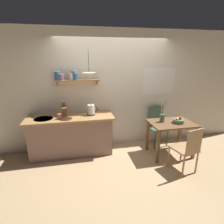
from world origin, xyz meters
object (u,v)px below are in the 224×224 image
Objects in this scene: dining_chair_far at (156,124)px; dining_chair_near at (187,148)px; dining_table at (171,128)px; knife_block at (64,111)px; twig_vase at (162,118)px; fruit_bowl at (178,120)px; coffee_mug_by_sink at (60,116)px; electric_kettle at (91,110)px; pendant_lamp at (89,75)px.

dining_chair_near is at bearing -88.38° from dining_chair_far.
knife_block is at bearing 166.96° from dining_table.
dining_table is 0.31m from twig_vase.
dining_chair_near is (-0.04, -0.68, -0.11)m from dining_table.
fruit_bowl is 2.44m from knife_block.
electric_kettle is at bearing 10.91° from coffee_mug_by_sink.
dining_chair_far is at bearing 5.22° from pendant_lamp.
fruit_bowl is at bearing 75.27° from dining_chair_near.
knife_block is at bearing 151.47° from dining_chair_near.
pendant_lamp is at bearing -110.35° from electric_kettle.
knife_block is 0.93m from pendant_lamp.
dining_chair_far reaches higher than dining_chair_near.
electric_kettle is 0.57m from knife_block.
dining_table is at bearing -8.48° from coffee_mug_by_sink.
electric_kettle is at bearing 163.81° from fruit_bowl.
electric_kettle is 0.68m from coffee_mug_by_sink.
dining_table is 2.07m from pendant_lamp.
pendant_lamp reaches higher than electric_kettle.
fruit_bowl is 0.42× the size of pendant_lamp.
fruit_bowl is at bearing -9.12° from coffee_mug_by_sink.
dining_chair_far is 2.04m from pendant_lamp.
electric_kettle reaches higher than dining_table.
dining_chair_near is at bearing -104.73° from fruit_bowl.
twig_vase reaches higher than dining_chair_near.
dining_table is 4.02× the size of fruit_bowl.
dining_chair_near is 2.55m from knife_block.
dining_chair_near reaches higher than dining_table.
fruit_bowl is at bearing -13.44° from knife_block.
electric_kettle is (-1.67, 0.47, 0.38)m from dining_table.
dining_chair_near is at bearing -93.17° from dining_table.
pendant_lamp reaches higher than coffee_mug_by_sink.
dining_chair_near is at bearing -33.45° from pendant_lamp.
twig_vase is at bearing -7.32° from coffee_mug_by_sink.
fruit_bowl reaches higher than dining_table.
dining_chair_far reaches higher than fruit_bowl.
coffee_mug_by_sink reaches higher than dining_chair_near.
fruit_bowl is (0.13, -0.05, 0.19)m from dining_table.
dining_table is at bearing -20.82° from twig_vase.
twig_vase reaches higher than knife_block.
coffee_mug_by_sink is (-2.33, 0.35, 0.32)m from dining_table.
fruit_bowl is 2.10m from pendant_lamp.
fruit_bowl is at bearing -20.59° from twig_vase.
electric_kettle is at bearing 164.78° from twig_vase.
electric_kettle reaches higher than fruit_bowl.
dining_chair_near is 1.24m from dining_chair_far.
dining_chair_near is 2.06m from electric_kettle.
twig_vase reaches higher than coffee_mug_by_sink.
electric_kettle is (-1.63, 1.15, 0.49)m from dining_chair_near.
dining_chair_far is 3.12× the size of knife_block.
pendant_lamp is at bearing 166.21° from dining_table.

